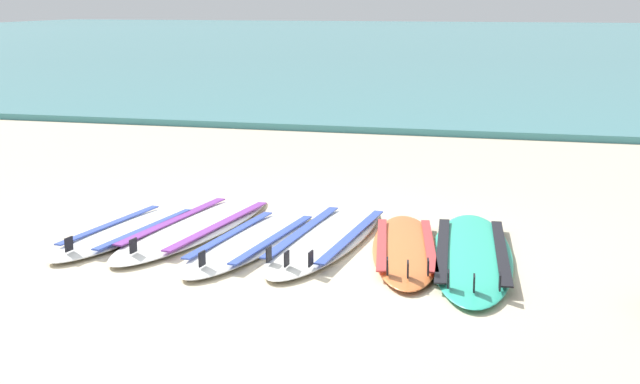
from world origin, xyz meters
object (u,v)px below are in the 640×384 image
surfboard_4 (405,248)px  surfboard_5 (472,254)px  surfboard_3 (327,237)px  surfboard_0 (128,231)px  surfboard_1 (197,227)px  surfboard_2 (252,241)px

surfboard_4 → surfboard_5: size_ratio=0.84×
surfboard_3 → surfboard_4: 0.69m
surfboard_3 → surfboard_4: bearing=-13.2°
surfboard_0 → surfboard_1: size_ratio=0.81×
surfboard_1 → surfboard_4: 1.87m
surfboard_0 → surfboard_5: (2.89, 0.03, 0.00)m
surfboard_3 → surfboard_4: (0.68, -0.16, 0.00)m
surfboard_1 → surfboard_5: same height
surfboard_1 → surfboard_0: bearing=-152.5°
surfboard_1 → surfboard_4: (1.85, -0.21, 0.00)m
surfboard_0 → surfboard_1: 0.58m
surfboard_2 → surfboard_5: 1.77m
surfboard_0 → surfboard_3: (1.69, 0.21, 0.00)m
surfboard_0 → surfboard_5: same height
surfboard_0 → surfboard_2: 1.12m
surfboard_3 → surfboard_2: bearing=-156.8°
surfboard_0 → surfboard_2: size_ratio=0.93×
surfboard_0 → surfboard_4: 2.37m
surfboard_3 → surfboard_5: size_ratio=0.96×
surfboard_3 → surfboard_0: bearing=-172.8°
surfboard_0 → surfboard_4: (2.37, 0.06, 0.00)m
surfboard_0 → surfboard_4: size_ratio=0.95×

